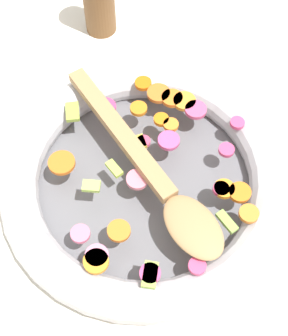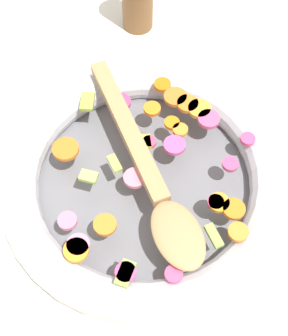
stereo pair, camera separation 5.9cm
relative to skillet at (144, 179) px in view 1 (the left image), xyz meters
name	(u,v)px [view 1 (the left image)]	position (x,y,z in m)	size (l,w,h in m)	color
ground_plane	(144,187)	(0.00, 0.00, -0.02)	(4.00, 4.00, 0.00)	silver
skillet	(144,179)	(0.00, 0.00, 0.00)	(0.38, 0.38, 0.05)	slate
chopped_vegetables	(153,161)	(-0.01, -0.01, 0.03)	(0.27, 0.30, 0.01)	orange
wooden_spoon	(154,176)	(-0.01, 0.02, 0.04)	(0.15, 0.31, 0.01)	#A87F51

